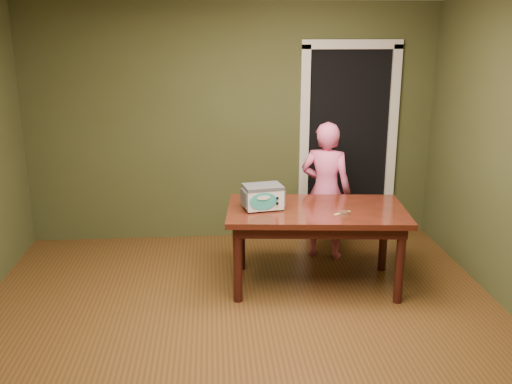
% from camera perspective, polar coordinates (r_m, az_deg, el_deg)
% --- Properties ---
extents(floor, '(5.00, 5.00, 0.00)m').
position_cam_1_polar(floor, '(4.39, -0.94, -15.74)').
color(floor, brown).
rests_on(floor, ground).
extents(room_shell, '(4.52, 5.02, 2.61)m').
position_cam_1_polar(room_shell, '(3.78, -1.05, 6.80)').
color(room_shell, '#424A27').
rests_on(room_shell, ground).
extents(doorway, '(1.10, 0.66, 2.25)m').
position_cam_1_polar(doorway, '(6.80, 8.57, 5.22)').
color(doorway, black).
rests_on(doorway, ground).
extents(dining_table, '(1.68, 1.04, 0.75)m').
position_cam_1_polar(dining_table, '(5.21, 6.04, -2.67)').
color(dining_table, '#36170C').
rests_on(dining_table, floor).
extents(toy_oven, '(0.39, 0.30, 0.22)m').
position_cam_1_polar(toy_oven, '(5.10, 0.68, -0.41)').
color(toy_oven, '#4C4F54').
rests_on(toy_oven, dining_table).
extents(baking_pan, '(0.10, 0.10, 0.02)m').
position_cam_1_polar(baking_pan, '(5.05, 8.75, -2.03)').
color(baking_pan, silver).
rests_on(baking_pan, dining_table).
extents(spatula, '(0.17, 0.12, 0.01)m').
position_cam_1_polar(spatula, '(5.06, 8.62, -2.09)').
color(spatula, '#D8D35E').
rests_on(spatula, dining_table).
extents(child, '(0.61, 0.52, 1.43)m').
position_cam_1_polar(child, '(5.88, 6.98, 0.13)').
color(child, '#E75F94').
rests_on(child, floor).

